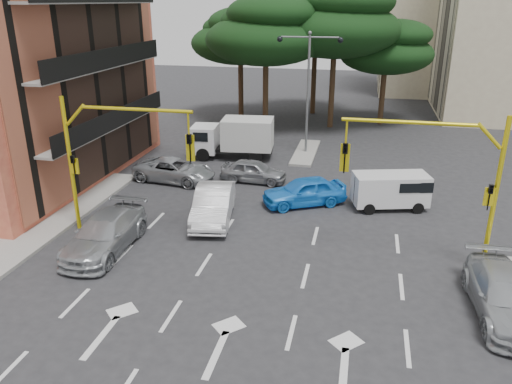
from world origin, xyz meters
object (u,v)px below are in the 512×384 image
car_blue_compact (304,191)px  car_silver_wagon (105,233)px  signal_mast_right (447,170)px  car_silver_cross_a (175,170)px  car_silver_cross_b (254,171)px  car_silver_parked (505,296)px  signal_mast_left (106,148)px  car_white_hatch (213,204)px  street_lamp_center (309,72)px  box_truck_a (233,138)px  van_white (390,191)px

car_blue_compact → car_silver_wagon: car_silver_wagon is taller
signal_mast_right → car_silver_cross_a: bearing=152.7°
car_silver_cross_b → car_silver_parked: bearing=-131.4°
car_blue_compact → car_silver_parked: bearing=15.3°
signal_mast_left → car_blue_compact: signal_mast_left is taller
signal_mast_left → car_silver_parked: signal_mast_left is taller
car_white_hatch → street_lamp_center: bearing=66.6°
signal_mast_right → car_silver_parked: (1.83, -3.04, -3.18)m
car_silver_cross_b → car_silver_parked: car_silver_parked is taller
car_blue_compact → car_silver_parked: (7.60, -8.03, -0.01)m
car_silver_wagon → car_silver_cross_a: (-0.28, 8.57, -0.08)m
car_silver_wagon → car_silver_cross_b: size_ratio=1.35×
car_silver_cross_a → car_silver_cross_b: size_ratio=1.25×
car_silver_parked → signal_mast_right: bearing=118.5°
signal_mast_left → box_truck_a: signal_mast_left is taller
car_silver_parked → box_truck_a: bearing=128.6°
car_white_hatch → car_blue_compact: (3.92, 2.76, -0.07)m
signal_mast_right → box_truck_a: (-11.33, 12.01, -2.57)m
car_blue_compact → signal_mast_left: bearing=-85.6°
box_truck_a → street_lamp_center: bearing=-71.8°
car_white_hatch → car_blue_compact: 4.79m
signal_mast_left → car_silver_cross_a: (0.17, 6.93, -3.23)m
car_silver_cross_a → van_white: 11.96m
street_lamp_center → car_silver_parked: size_ratio=1.60×
signal_mast_right → car_blue_compact: bearing=139.1°
car_silver_wagon → box_truck_a: size_ratio=0.95×
car_silver_wagon → car_silver_cross_a: car_silver_wagon is taller
car_silver_cross_b → van_white: 7.79m
car_silver_wagon → car_silver_cross_b: 10.31m
car_blue_compact → box_truck_a: 8.98m
car_blue_compact → car_silver_wagon: size_ratio=0.83×
car_silver_cross_a → van_white: (11.87, -1.44, 0.25)m
car_silver_cross_b → car_silver_cross_a: bearing=104.7°
street_lamp_center → car_silver_wagon: 17.54m
car_blue_compact → box_truck_a: bearing=-169.7°
car_silver_cross_b → box_truck_a: (-2.32, 4.22, 0.68)m
signal_mast_right → car_silver_wagon: size_ratio=1.19×
street_lamp_center → box_truck_a: 6.43m
car_white_hatch → box_truck_a: size_ratio=0.89×
car_silver_wagon → car_silver_parked: bearing=-6.2°
car_blue_compact → van_white: van_white is taller
street_lamp_center → van_white: bearing=-58.5°
street_lamp_center → car_silver_cross_a: 10.82m
signal_mast_right → van_white: bearing=106.0°
street_lamp_center → car_blue_compact: street_lamp_center is taller
car_silver_cross_a → van_white: bearing=-89.3°
car_silver_cross_b → box_truck_a: bearing=32.4°
car_silver_cross_a → car_silver_cross_b: (4.43, 0.87, -0.01)m
car_white_hatch → car_silver_parked: bearing=-34.3°
car_white_hatch → car_silver_cross_b: car_white_hatch is taller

